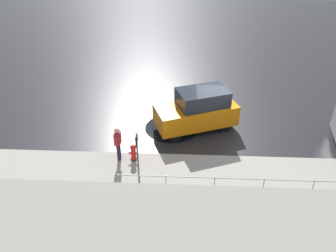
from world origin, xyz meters
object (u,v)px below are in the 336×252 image
Objects in this scene: moving_hatchback at (198,110)px; sign_post at (137,151)px; pedestrian at (118,141)px; fire_hydrant at (133,153)px.

sign_post is at bearing 60.02° from moving_hatchback.
pedestrian is (3.44, 2.68, -0.07)m from moving_hatchback.
sign_post is (-1.05, 1.46, 0.62)m from pedestrian.
fire_hydrant is 1.91m from sign_post.
pedestrian is 0.68× the size of sign_post.
moving_hatchback is at bearing -142.04° from pedestrian.
fire_hydrant is at bearing -74.08° from sign_post.
fire_hydrant is at bearing 43.98° from moving_hatchback.
fire_hydrant is at bearing 177.95° from pedestrian.
moving_hatchback is 2.62× the size of pedestrian.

